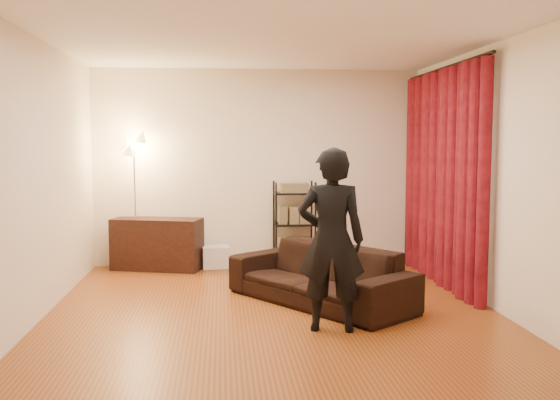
{
  "coord_description": "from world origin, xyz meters",
  "views": [
    {
      "loc": [
        -0.51,
        -6.15,
        1.7
      ],
      "look_at": [
        0.1,
        0.3,
        1.1
      ],
      "focal_mm": 40.0,
      "sensor_mm": 36.0,
      "label": 1
    }
  ],
  "objects": [
    {
      "name": "floor",
      "position": [
        0.0,
        0.0,
        0.0
      ],
      "size": [
        5.0,
        5.0,
        0.0
      ],
      "primitive_type": "plane",
      "color": "brown",
      "rests_on": "ground"
    },
    {
      "name": "ceiling",
      "position": [
        0.0,
        0.0,
        2.7
      ],
      "size": [
        5.0,
        5.0,
        0.0
      ],
      "primitive_type": "plane",
      "rotation": [
        3.14,
        0.0,
        0.0
      ],
      "color": "white",
      "rests_on": "ground"
    },
    {
      "name": "wall_back",
      "position": [
        0.0,
        2.5,
        1.35
      ],
      "size": [
        5.0,
        0.0,
        5.0
      ],
      "primitive_type": "plane",
      "rotation": [
        1.57,
        0.0,
        0.0
      ],
      "color": "silver",
      "rests_on": "ground"
    },
    {
      "name": "wall_front",
      "position": [
        0.0,
        -2.5,
        1.35
      ],
      "size": [
        5.0,
        0.0,
        5.0
      ],
      "primitive_type": "plane",
      "rotation": [
        -1.57,
        0.0,
        0.0
      ],
      "color": "silver",
      "rests_on": "ground"
    },
    {
      "name": "wall_left",
      "position": [
        -2.25,
        0.0,
        1.35
      ],
      "size": [
        0.0,
        5.0,
        5.0
      ],
      "primitive_type": "plane",
      "rotation": [
        1.57,
        0.0,
        1.57
      ],
      "color": "silver",
      "rests_on": "ground"
    },
    {
      "name": "wall_right",
      "position": [
        2.25,
        0.0,
        1.35
      ],
      "size": [
        0.0,
        5.0,
        5.0
      ],
      "primitive_type": "plane",
      "rotation": [
        1.57,
        0.0,
        -1.57
      ],
      "color": "silver",
      "rests_on": "ground"
    },
    {
      "name": "curtain_rod",
      "position": [
        2.15,
        1.12,
        2.58
      ],
      "size": [
        0.04,
        2.65,
        0.04
      ],
      "primitive_type": "cylinder",
      "rotation": [
        1.57,
        0.0,
        0.0
      ],
      "color": "black",
      "rests_on": "wall_right"
    },
    {
      "name": "curtain",
      "position": [
        2.13,
        1.12,
        1.28
      ],
      "size": [
        0.22,
        2.65,
        2.55
      ],
      "primitive_type": null,
      "color": "maroon",
      "rests_on": "ground"
    },
    {
      "name": "sofa",
      "position": [
        0.52,
        0.26,
        0.31
      ],
      "size": [
        1.91,
        2.16,
        0.61
      ],
      "primitive_type": "imported",
      "rotation": [
        0.0,
        0.0,
        -0.93
      ],
      "color": "black",
      "rests_on": "ground"
    },
    {
      "name": "person",
      "position": [
        0.47,
        -0.68,
        0.83
      ],
      "size": [
        0.66,
        0.49,
        1.66
      ],
      "primitive_type": "imported",
      "rotation": [
        0.0,
        0.0,
        2.98
      ],
      "color": "black",
      "rests_on": "ground"
    },
    {
      "name": "media_cabinet",
      "position": [
        -1.37,
        2.23,
        0.34
      ],
      "size": [
        1.25,
        0.74,
        0.69
      ],
      "primitive_type": "cube",
      "rotation": [
        0.0,
        0.0,
        -0.27
      ],
      "color": "black",
      "rests_on": "ground"
    },
    {
      "name": "storage_boxes",
      "position": [
        -0.59,
        2.24,
        0.15
      ],
      "size": [
        0.4,
        0.34,
        0.3
      ],
      "primitive_type": null,
      "rotation": [
        0.0,
        0.0,
        0.15
      ],
      "color": "silver",
      "rests_on": "ground"
    },
    {
      "name": "wire_shelf",
      "position": [
        0.48,
        2.25,
        0.58
      ],
      "size": [
        0.58,
        0.45,
        1.17
      ],
      "primitive_type": null,
      "rotation": [
        0.0,
        0.0,
        -0.16
      ],
      "color": "black",
      "rests_on": "ground"
    },
    {
      "name": "floor_lamp",
      "position": [
        -1.66,
        2.23,
        0.89
      ],
      "size": [
        0.42,
        0.42,
        1.79
      ],
      "primitive_type": null,
      "rotation": [
        0.0,
        0.0,
        0.39
      ],
      "color": "silver",
      "rests_on": "ground"
    }
  ]
}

